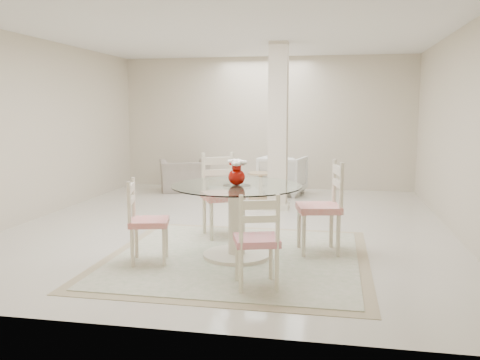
% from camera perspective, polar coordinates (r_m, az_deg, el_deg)
% --- Properties ---
extents(ground, '(7.00, 7.00, 0.00)m').
position_cam_1_polar(ground, '(7.29, -0.89, -5.06)').
color(ground, silver).
rests_on(ground, ground).
extents(room_shell, '(6.02, 7.02, 2.71)m').
position_cam_1_polar(room_shell, '(7.11, -0.92, 9.68)').
color(room_shell, beige).
rests_on(room_shell, ground).
extents(column, '(0.30, 0.30, 2.70)m').
position_cam_1_polar(column, '(8.31, 4.30, 5.93)').
color(column, beige).
rests_on(column, ground).
extents(area_rug, '(2.89, 2.89, 0.02)m').
position_cam_1_polar(area_rug, '(5.72, -0.38, -8.66)').
color(area_rug, tan).
rests_on(area_rug, ground).
extents(dining_table, '(1.42, 1.42, 0.82)m').
position_cam_1_polar(dining_table, '(5.62, -0.38, -4.65)').
color(dining_table, beige).
rests_on(dining_table, ground).
extents(red_vase, '(0.22, 0.21, 0.29)m').
position_cam_1_polar(red_vase, '(5.52, -0.35, 0.93)').
color(red_vase, '#AC0D05').
rests_on(red_vase, dining_table).
extents(dining_chair_east, '(0.56, 0.56, 1.17)m').
position_cam_1_polar(dining_chair_east, '(5.85, 9.56, -2.26)').
color(dining_chair_east, beige).
rests_on(dining_chair_east, ground).
extents(dining_chair_north, '(0.64, 0.64, 1.19)m').
position_cam_1_polar(dining_chair_north, '(6.57, -2.18, -0.96)').
color(dining_chair_north, beige).
rests_on(dining_chair_north, ground).
extents(dining_chair_west, '(0.49, 0.49, 1.00)m').
position_cam_1_polar(dining_chair_west, '(5.50, -10.84, -3.89)').
color(dining_chair_west, '#F5E7CA').
rests_on(dining_chair_west, ground).
extents(dining_chair_south, '(0.50, 0.50, 1.00)m').
position_cam_1_polar(dining_chair_south, '(4.63, 1.98, -6.07)').
color(dining_chair_south, '#EFE8C4').
rests_on(dining_chair_south, ground).
extents(recliner_taupe, '(1.20, 1.14, 0.62)m').
position_cam_1_polar(recliner_taupe, '(10.26, -6.24, 0.49)').
color(recliner_taupe, gray).
rests_on(recliner_taupe, ground).
extents(armchair_white, '(0.95, 0.97, 0.75)m').
position_cam_1_polar(armchair_white, '(9.85, 4.83, 0.57)').
color(armchair_white, white).
rests_on(armchair_white, ground).
extents(side_table, '(0.47, 0.47, 0.49)m').
position_cam_1_polar(side_table, '(9.36, 2.33, -0.74)').
color(side_table, tan).
rests_on(side_table, ground).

